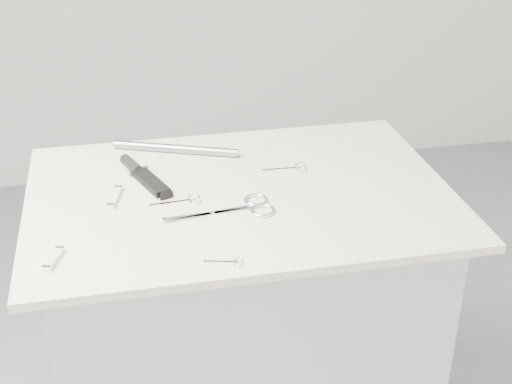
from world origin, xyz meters
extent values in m
cube|color=#B9B9B6|center=(0.00, 0.00, 0.45)|extent=(0.90, 0.60, 0.90)
cube|color=beige|center=(0.00, 0.00, 0.91)|extent=(1.00, 0.70, 0.02)
cube|color=silver|center=(-0.08, -0.10, 0.92)|extent=(0.22, 0.06, 0.00)
cylinder|color=silver|center=(-0.08, -0.10, 0.92)|extent=(0.01, 0.01, 0.01)
torus|color=silver|center=(0.03, -0.06, 0.92)|extent=(0.06, 0.06, 0.01)
torus|color=silver|center=(0.03, -0.11, 0.92)|extent=(0.06, 0.06, 0.01)
cube|color=silver|center=(-0.16, -0.02, 0.92)|extent=(0.11, 0.02, 0.00)
cylinder|color=silver|center=(-0.16, -0.02, 0.92)|extent=(0.01, 0.01, 0.00)
torus|color=silver|center=(-0.11, -0.01, 0.92)|extent=(0.03, 0.03, 0.00)
torus|color=silver|center=(-0.11, -0.03, 0.92)|extent=(0.03, 0.03, 0.00)
cube|color=silver|center=(0.12, 0.09, 0.92)|extent=(0.10, 0.02, 0.00)
cylinder|color=silver|center=(0.12, 0.09, 0.92)|extent=(0.01, 0.01, 0.00)
torus|color=silver|center=(0.18, 0.10, 0.92)|extent=(0.03, 0.03, 0.00)
torus|color=silver|center=(0.17, 0.08, 0.92)|extent=(0.03, 0.03, 0.00)
cube|color=silver|center=(-0.09, -0.29, 0.92)|extent=(0.07, 0.03, 0.00)
cylinder|color=silver|center=(-0.09, -0.29, 0.92)|extent=(0.00, 0.00, 0.00)
torus|color=silver|center=(-0.06, -0.29, 0.92)|extent=(0.02, 0.02, 0.00)
torus|color=silver|center=(-0.06, -0.31, 0.92)|extent=(0.02, 0.02, 0.00)
cube|color=black|center=(-0.20, 0.07, 0.93)|extent=(0.09, 0.15, 0.02)
cube|color=gray|center=(-0.23, 0.14, 0.93)|extent=(0.05, 0.03, 0.02)
cylinder|color=black|center=(-0.25, 0.18, 0.93)|extent=(0.06, 0.09, 0.03)
cube|color=silver|center=(-0.42, -0.22, 0.92)|extent=(0.04, 0.08, 0.01)
cube|color=silver|center=(-0.41, -0.18, 0.92)|extent=(0.02, 0.01, 0.01)
cube|color=silver|center=(-0.43, -0.25, 0.92)|extent=(0.02, 0.01, 0.01)
cube|color=silver|center=(-0.29, 0.02, 0.93)|extent=(0.04, 0.10, 0.01)
cube|color=silver|center=(-0.28, 0.06, 0.93)|extent=(0.02, 0.02, 0.01)
cube|color=silver|center=(-0.30, -0.02, 0.93)|extent=(0.02, 0.02, 0.01)
cylinder|color=gray|center=(-0.13, 0.25, 0.93)|extent=(0.32, 0.15, 0.02)
camera|label=1|loc=(-0.27, -1.47, 1.72)|focal=50.00mm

